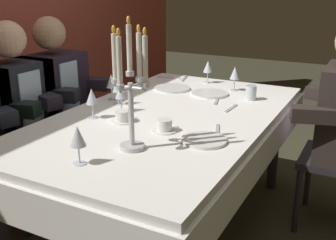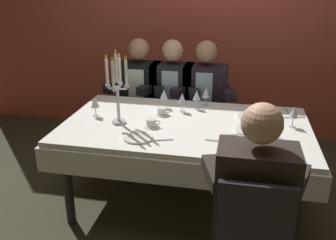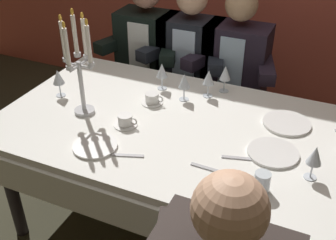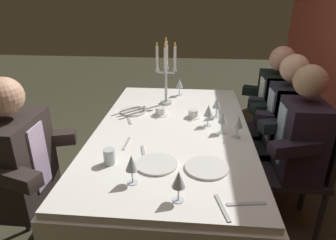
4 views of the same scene
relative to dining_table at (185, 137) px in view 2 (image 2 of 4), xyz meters
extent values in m
plane|color=#3B3928|center=(0.00, 0.00, -0.62)|extent=(12.00, 12.00, 0.00)
cube|color=#C3503F|center=(0.00, 1.66, 0.73)|extent=(6.00, 0.12, 2.70)
cube|color=white|center=(0.00, 0.00, 0.10)|extent=(1.90, 1.10, 0.04)
cube|color=white|center=(0.00, 0.00, -0.01)|extent=(1.94, 1.14, 0.18)
cylinder|color=#262127|center=(-0.83, -0.43, -0.27)|extent=(0.07, 0.07, 0.70)
cylinder|color=#262127|center=(0.83, -0.43, -0.27)|extent=(0.07, 0.07, 0.70)
cylinder|color=#262127|center=(-0.83, 0.43, -0.27)|extent=(0.07, 0.07, 0.70)
cylinder|color=#262127|center=(0.83, 0.43, -0.27)|extent=(0.07, 0.07, 0.70)
cylinder|color=silver|center=(-0.51, -0.10, 0.13)|extent=(0.11, 0.11, 0.02)
cylinder|color=silver|center=(-0.51, -0.10, 0.28)|extent=(0.02, 0.02, 0.28)
cylinder|color=silver|center=(-0.51, -0.10, 0.46)|extent=(0.04, 0.04, 0.02)
cylinder|color=white|center=(-0.51, -0.10, 0.56)|extent=(0.02, 0.02, 0.19)
ellipsoid|color=yellow|center=(-0.51, -0.10, 0.68)|extent=(0.02, 0.02, 0.03)
cylinder|color=silver|center=(-0.48, -0.10, 0.40)|extent=(0.07, 0.01, 0.01)
cylinder|color=silver|center=(-0.44, -0.10, 0.42)|extent=(0.04, 0.04, 0.02)
cylinder|color=white|center=(-0.44, -0.10, 0.52)|extent=(0.02, 0.02, 0.19)
ellipsoid|color=yellow|center=(-0.44, -0.10, 0.64)|extent=(0.02, 0.02, 0.03)
cylinder|color=silver|center=(-0.51, -0.06, 0.40)|extent=(0.01, 0.07, 0.01)
cylinder|color=silver|center=(-0.51, -0.02, 0.42)|extent=(0.04, 0.04, 0.02)
cylinder|color=white|center=(-0.51, -0.02, 0.52)|extent=(0.02, 0.02, 0.19)
ellipsoid|color=yellow|center=(-0.51, -0.02, 0.64)|extent=(0.02, 0.02, 0.03)
cylinder|color=silver|center=(-0.55, -0.10, 0.40)|extent=(0.07, 0.01, 0.01)
cylinder|color=silver|center=(-0.59, -0.10, 0.42)|extent=(0.04, 0.04, 0.02)
cylinder|color=white|center=(-0.59, -0.10, 0.52)|extent=(0.02, 0.02, 0.19)
ellipsoid|color=yellow|center=(-0.59, -0.10, 0.64)|extent=(0.02, 0.02, 0.03)
cylinder|color=silver|center=(-0.51, -0.13, 0.40)|extent=(0.01, 0.08, 0.01)
cylinder|color=silver|center=(-0.51, -0.17, 0.42)|extent=(0.04, 0.04, 0.02)
cylinder|color=white|center=(-0.51, -0.17, 0.52)|extent=(0.02, 0.02, 0.19)
ellipsoid|color=yellow|center=(-0.51, -0.17, 0.64)|extent=(0.02, 0.02, 0.03)
cylinder|color=white|center=(-0.29, -0.34, 0.13)|extent=(0.22, 0.22, 0.01)
cylinder|color=white|center=(0.50, -0.05, 0.13)|extent=(0.24, 0.24, 0.01)
cylinder|color=white|center=(0.51, 0.23, 0.13)|extent=(0.25, 0.25, 0.01)
cylinder|color=silver|center=(0.68, -0.16, 0.12)|extent=(0.06, 0.06, 0.00)
cylinder|color=silver|center=(0.68, -0.16, 0.16)|extent=(0.01, 0.01, 0.07)
cone|color=silver|center=(0.68, -0.16, 0.24)|extent=(0.07, 0.07, 0.08)
cylinder|color=#E0D172|center=(0.68, -0.16, 0.22)|extent=(0.04, 0.04, 0.03)
cylinder|color=silver|center=(-0.75, 0.01, 0.12)|extent=(0.06, 0.06, 0.00)
cylinder|color=silver|center=(-0.75, 0.01, 0.16)|extent=(0.01, 0.01, 0.07)
cone|color=silver|center=(-0.75, 0.01, 0.24)|extent=(0.07, 0.07, 0.08)
cylinder|color=maroon|center=(-0.75, 0.01, 0.22)|extent=(0.04, 0.04, 0.03)
cylinder|color=silver|center=(-0.07, 0.26, 0.12)|extent=(0.06, 0.06, 0.00)
cylinder|color=silver|center=(-0.07, 0.26, 0.16)|extent=(0.01, 0.01, 0.07)
cone|color=silver|center=(-0.07, 0.26, 0.24)|extent=(0.07, 0.07, 0.08)
cylinder|color=maroon|center=(-0.07, 0.26, 0.22)|extent=(0.04, 0.04, 0.03)
cylinder|color=silver|center=(0.11, 0.45, 0.12)|extent=(0.06, 0.06, 0.00)
cylinder|color=silver|center=(0.11, 0.45, 0.16)|extent=(0.01, 0.01, 0.07)
cone|color=silver|center=(0.11, 0.45, 0.24)|extent=(0.07, 0.07, 0.08)
cylinder|color=silver|center=(0.81, 0.09, 0.12)|extent=(0.06, 0.06, 0.00)
cylinder|color=silver|center=(0.81, 0.09, 0.16)|extent=(0.01, 0.01, 0.07)
cone|color=silver|center=(0.81, 0.09, 0.24)|extent=(0.07, 0.07, 0.08)
cylinder|color=maroon|center=(0.81, 0.09, 0.22)|extent=(0.04, 0.04, 0.03)
cylinder|color=silver|center=(0.04, 0.35, 0.12)|extent=(0.06, 0.06, 0.00)
cylinder|color=silver|center=(0.04, 0.35, 0.16)|extent=(0.01, 0.01, 0.07)
cone|color=silver|center=(0.04, 0.35, 0.24)|extent=(0.07, 0.07, 0.08)
cylinder|color=#E0D172|center=(0.04, 0.35, 0.22)|extent=(0.04, 0.04, 0.03)
cylinder|color=silver|center=(-0.24, 0.33, 0.12)|extent=(0.06, 0.06, 0.00)
cylinder|color=silver|center=(-0.24, 0.33, 0.16)|extent=(0.01, 0.01, 0.07)
cone|color=silver|center=(-0.24, 0.33, 0.24)|extent=(0.07, 0.07, 0.08)
cylinder|color=silver|center=(0.51, -0.33, 0.16)|extent=(0.07, 0.07, 0.09)
cylinder|color=white|center=(-0.22, 0.15, 0.12)|extent=(0.12, 0.12, 0.01)
cylinder|color=white|center=(-0.22, 0.15, 0.15)|extent=(0.08, 0.08, 0.05)
torus|color=white|center=(-0.17, 0.15, 0.15)|extent=(0.04, 0.01, 0.04)
cylinder|color=white|center=(-0.25, -0.12, 0.12)|extent=(0.12, 0.12, 0.01)
cylinder|color=white|center=(-0.25, -0.12, 0.15)|extent=(0.08, 0.08, 0.05)
torus|color=white|center=(-0.20, -0.12, 0.15)|extent=(0.04, 0.01, 0.04)
cube|color=#B7B7BC|center=(0.81, 0.41, 0.12)|extent=(0.05, 0.19, 0.01)
cube|color=#B7B7BC|center=(0.84, 0.30, 0.12)|extent=(0.19, 0.07, 0.01)
cube|color=#B7B7BC|center=(0.37, -0.15, 0.12)|extent=(0.17, 0.06, 0.01)
cube|color=#B7B7BC|center=(-0.12, -0.35, 0.12)|extent=(0.17, 0.07, 0.01)
cube|color=#B7B7BC|center=(0.27, -0.28, 0.12)|extent=(0.17, 0.02, 0.01)
cylinder|color=#262127|center=(-0.80, 0.70, -0.41)|extent=(0.04, 0.04, 0.42)
cylinder|color=#262127|center=(-0.44, 0.70, -0.41)|extent=(0.04, 0.04, 0.42)
cylinder|color=#262127|center=(-0.80, 1.06, -0.41)|extent=(0.04, 0.04, 0.42)
cylinder|color=#262127|center=(-0.44, 1.06, -0.41)|extent=(0.04, 0.04, 0.42)
cube|color=#262127|center=(-0.62, 0.88, -0.18)|extent=(0.42, 0.42, 0.04)
cube|color=#262127|center=(-0.62, 1.07, 0.06)|extent=(0.38, 0.04, 0.44)
cube|color=black|center=(-0.62, 0.88, 0.11)|extent=(0.42, 0.26, 0.54)
cube|color=white|center=(-0.62, 0.75, 0.14)|extent=(0.16, 0.01, 0.40)
sphere|color=tan|center=(-0.62, 0.88, 0.51)|extent=(0.21, 0.21, 0.21)
cube|color=black|center=(-0.84, 0.78, 0.15)|extent=(0.19, 0.34, 0.08)
cube|color=black|center=(-0.40, 0.78, 0.15)|extent=(0.19, 0.34, 0.08)
cylinder|color=#262127|center=(-0.46, 0.70, -0.41)|extent=(0.04, 0.04, 0.42)
cylinder|color=#262127|center=(-0.10, 0.70, -0.41)|extent=(0.04, 0.04, 0.42)
cylinder|color=#262127|center=(-0.46, 1.06, -0.41)|extent=(0.04, 0.04, 0.42)
cylinder|color=#262127|center=(-0.10, 1.06, -0.41)|extent=(0.04, 0.04, 0.42)
cube|color=#262127|center=(-0.28, 0.88, -0.18)|extent=(0.42, 0.42, 0.04)
cube|color=#262127|center=(-0.28, 1.07, 0.06)|extent=(0.38, 0.04, 0.44)
cube|color=black|center=(-0.28, 0.88, 0.11)|extent=(0.42, 0.26, 0.54)
cube|color=silver|center=(-0.28, 0.75, 0.14)|extent=(0.16, 0.01, 0.40)
sphere|color=#DDAB87|center=(-0.28, 0.88, 0.51)|extent=(0.21, 0.21, 0.21)
cube|color=black|center=(-0.50, 0.78, 0.15)|extent=(0.19, 0.34, 0.08)
cube|color=black|center=(-0.06, 0.78, 0.15)|extent=(0.19, 0.34, 0.08)
cylinder|color=#262127|center=(-0.12, 0.70, -0.41)|extent=(0.04, 0.04, 0.42)
cylinder|color=#262127|center=(0.24, 0.70, -0.41)|extent=(0.04, 0.04, 0.42)
cylinder|color=#262127|center=(-0.12, 1.06, -0.41)|extent=(0.04, 0.04, 0.42)
cylinder|color=#262127|center=(0.24, 1.06, -0.41)|extent=(0.04, 0.04, 0.42)
cube|color=#262127|center=(0.06, 0.88, -0.18)|extent=(0.42, 0.42, 0.04)
cube|color=#262127|center=(0.06, 1.07, 0.06)|extent=(0.38, 0.04, 0.44)
cube|color=black|center=(0.06, 0.88, 0.11)|extent=(0.42, 0.26, 0.54)
cube|color=#ABC9E5|center=(0.06, 0.75, 0.14)|extent=(0.16, 0.01, 0.40)
sphere|color=tan|center=(0.06, 0.88, 0.51)|extent=(0.21, 0.21, 0.21)
cube|color=black|center=(-0.16, 0.78, 0.15)|extent=(0.19, 0.34, 0.08)
cube|color=black|center=(0.28, 0.78, 0.15)|extent=(0.19, 0.34, 0.08)
cube|color=#262127|center=(0.51, -0.88, -0.18)|extent=(0.42, 0.42, 0.04)
cube|color=#262127|center=(0.51, -1.07, 0.06)|extent=(0.38, 0.04, 0.44)
cube|color=#2F2623|center=(0.51, -0.88, 0.11)|extent=(0.42, 0.26, 0.54)
cube|color=#C1A8CD|center=(0.51, -0.75, 0.14)|extent=(0.16, 0.01, 0.40)
sphere|color=#DCA683|center=(0.51, -0.88, 0.51)|extent=(0.21, 0.21, 0.21)
cube|color=#2F2623|center=(0.73, -0.78, 0.15)|extent=(0.19, 0.34, 0.08)
cube|color=#2F2623|center=(0.29, -0.78, 0.15)|extent=(0.19, 0.34, 0.08)
camera|label=1|loc=(-1.93, -1.02, 0.82)|focal=43.81mm
camera|label=2|loc=(0.38, -2.58, 1.19)|focal=38.55mm
camera|label=3|loc=(0.68, -1.65, 1.28)|focal=43.81mm
camera|label=4|loc=(1.95, 0.14, 1.04)|focal=31.72mm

